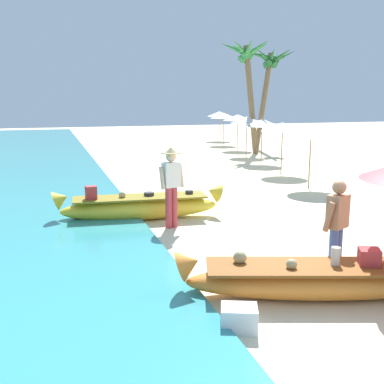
# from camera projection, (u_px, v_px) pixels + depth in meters

# --- Properties ---
(ground_plane) EXTENTS (80.00, 80.00, 0.00)m
(ground_plane) POSITION_uv_depth(u_px,v_px,m) (343.00, 267.00, 7.83)
(ground_plane) COLOR beige
(boat_orange_foreground) EXTENTS (4.04, 1.85, 0.77)m
(boat_orange_foreground) POSITION_uv_depth(u_px,v_px,m) (319.00, 279.00, 6.58)
(boat_orange_foreground) COLOR orange
(boat_orange_foreground) RESTS_ON ground
(boat_yellow_midground) EXTENTS (3.98, 1.03, 0.85)m
(boat_yellow_midground) POSITION_uv_depth(u_px,v_px,m) (140.00, 206.00, 10.82)
(boat_yellow_midground) COLOR yellow
(boat_yellow_midground) RESTS_ON ground
(person_vendor_hatted) EXTENTS (0.58, 0.44, 1.77)m
(person_vendor_hatted) POSITION_uv_depth(u_px,v_px,m) (171.00, 181.00, 10.00)
(person_vendor_hatted) COLOR #B2383D
(person_vendor_hatted) RESTS_ON ground
(person_tourist_customer) EXTENTS (0.57, 0.42, 1.55)m
(person_tourist_customer) POSITION_uv_depth(u_px,v_px,m) (337.00, 223.00, 7.30)
(person_tourist_customer) COLOR #3D5BA8
(person_tourist_customer) RESTS_ON ground
(parasol_row_0) EXTENTS (1.60, 1.60, 1.91)m
(parasol_row_0) POSITION_uv_depth(u_px,v_px,m) (311.00, 132.00, 14.26)
(parasol_row_0) COLOR #8E6B47
(parasol_row_0) RESTS_ON ground
(parasol_row_1) EXTENTS (1.60, 1.60, 1.91)m
(parasol_row_1) POSITION_uv_depth(u_px,v_px,m) (283.00, 127.00, 16.99)
(parasol_row_1) COLOR #8E6B47
(parasol_row_1) RESTS_ON ground
(parasol_row_2) EXTENTS (1.60, 1.60, 1.91)m
(parasol_row_2) POSITION_uv_depth(u_px,v_px,m) (262.00, 123.00, 19.81)
(parasol_row_2) COLOR #8E6B47
(parasol_row_2) RESTS_ON ground
(parasol_row_3) EXTENTS (1.60, 1.60, 1.91)m
(parasol_row_3) POSITION_uv_depth(u_px,v_px,m) (247.00, 120.00, 22.30)
(parasol_row_3) COLOR #8E6B47
(parasol_row_3) RESTS_ON ground
(parasol_row_4) EXTENTS (1.60, 1.60, 1.91)m
(parasol_row_4) POSITION_uv_depth(u_px,v_px,m) (238.00, 118.00, 24.98)
(parasol_row_4) COLOR #8E6B47
(parasol_row_4) RESTS_ON ground
(parasol_row_5) EXTENTS (1.60, 1.60, 1.91)m
(parasol_row_5) POSITION_uv_depth(u_px,v_px,m) (224.00, 116.00, 27.66)
(parasol_row_5) COLOR #8E6B47
(parasol_row_5) RESTS_ON ground
(parasol_row_6) EXTENTS (1.60, 1.60, 1.91)m
(parasol_row_6) POSITION_uv_depth(u_px,v_px,m) (219.00, 114.00, 30.48)
(parasol_row_6) COLOR #8E6B47
(parasol_row_6) RESTS_ON ground
(palm_tree_tall_inland) EXTENTS (3.05, 2.53, 5.46)m
(palm_tree_tall_inland) POSITION_uv_depth(u_px,v_px,m) (269.00, 66.00, 24.79)
(palm_tree_tall_inland) COLOR brown
(palm_tree_tall_inland) RESTS_ON ground
(palm_tree_leaning_seaward) EXTENTS (2.55, 2.57, 5.60)m
(palm_tree_leaning_seaward) POSITION_uv_depth(u_px,v_px,m) (247.00, 61.00, 22.50)
(palm_tree_leaning_seaward) COLOR brown
(palm_tree_leaning_seaward) RESTS_ON ground
(cooler_box) EXTENTS (0.54, 0.48, 0.30)m
(cooler_box) POSITION_uv_depth(u_px,v_px,m) (239.00, 318.00, 5.67)
(cooler_box) COLOR silver
(cooler_box) RESTS_ON ground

